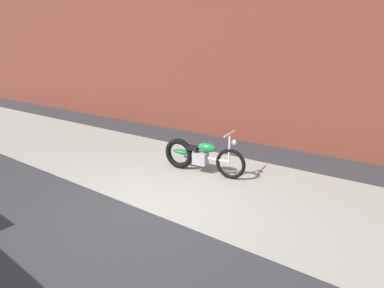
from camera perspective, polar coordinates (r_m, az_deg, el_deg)
ground_plane at (r=5.49m, az=-8.95°, el=-12.16°), size 80.00×80.00×0.00m
sidewalk_slab at (r=6.71m, az=1.54°, el=-6.38°), size 36.00×3.50×0.01m
brick_building_wall at (r=9.26m, az=14.40°, el=18.98°), size 36.00×0.50×6.16m
motorcycle_green at (r=6.92m, az=1.03°, el=-2.15°), size 2.00×0.58×1.03m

